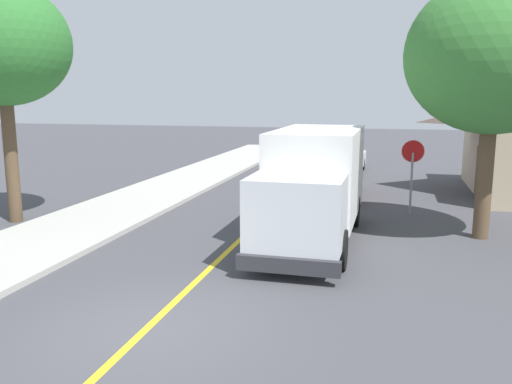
{
  "coord_description": "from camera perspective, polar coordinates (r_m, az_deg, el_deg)",
  "views": [
    {
      "loc": [
        4.17,
        -8.29,
        4.22
      ],
      "look_at": [
        0.41,
        6.54,
        1.4
      ],
      "focal_mm": 37.22,
      "sensor_mm": 36.0,
      "label": 1
    }
  ],
  "objects": [
    {
      "name": "stop_sign",
      "position": [
        19.57,
        16.46,
        3.07
      ],
      "size": [
        0.8,
        0.1,
        2.65
      ],
      "color": "gray",
      "rests_on": "ground"
    },
    {
      "name": "box_truck",
      "position": [
        15.47,
        6.27,
        1.25
      ],
      "size": [
        2.46,
        7.2,
        3.2
      ],
      "color": "silver",
      "rests_on": "ground"
    },
    {
      "name": "sidewalk_curb",
      "position": [
        16.12,
        -22.95,
        -5.3
      ],
      "size": [
        3.6,
        60.0,
        0.15
      ],
      "primitive_type": "cube",
      "color": "#ADAAA3",
      "rests_on": "ground"
    },
    {
      "name": "ground_plane",
      "position": [
        10.2,
        -11.72,
        -14.23
      ],
      "size": [
        120.0,
        120.0,
        0.0
      ],
      "primitive_type": "plane",
      "color": "#424247"
    },
    {
      "name": "street_tree_near",
      "position": [
        19.29,
        -25.67,
        14.03
      ],
      "size": [
        4.34,
        4.34,
        7.75
      ],
      "color": "brown",
      "rests_on": "ground"
    },
    {
      "name": "street_tree_far_side",
      "position": [
        16.78,
        24.23,
        13.24
      ],
      "size": [
        4.97,
        4.97,
        7.56
      ],
      "color": "brown",
      "rests_on": "ground"
    },
    {
      "name": "parked_car_near",
      "position": [
        22.49,
        8.33,
        1.56
      ],
      "size": [
        1.8,
        4.4,
        1.67
      ],
      "color": "maroon",
      "rests_on": "ground"
    },
    {
      "name": "parked_car_mid",
      "position": [
        29.4,
        9.64,
        3.59
      ],
      "size": [
        1.96,
        4.46,
        1.67
      ],
      "color": "silver",
      "rests_on": "ground"
    },
    {
      "name": "centre_line_yellow",
      "position": [
        19.23,
        1.34,
        -2.23
      ],
      "size": [
        0.16,
        56.0,
        0.01
      ],
      "primitive_type": "cube",
      "color": "gold",
      "rests_on": "ground"
    }
  ]
}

